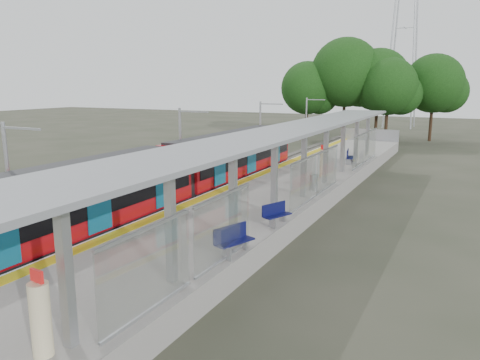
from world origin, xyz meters
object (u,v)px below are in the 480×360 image
bench_far (349,156)px  litter_bin (314,183)px  bench_near (233,239)px  bench_mid (276,213)px  train (173,174)px  info_pillar_far (323,163)px  info_pillar_near (41,319)px

bench_far → litter_bin: 10.05m
bench_near → bench_mid: 3.91m
litter_bin → bench_near: bearing=-87.1°
train → litter_bin: train is taller
info_pillar_far → bench_near: bearing=-71.8°
bench_mid → litter_bin: size_ratio=1.54×
bench_far → train: bearing=-124.0°
bench_near → litter_bin: bearing=112.9°
info_pillar_far → litter_bin: bearing=-67.0°
info_pillar_near → info_pillar_far: (-0.40, 22.28, 0.02)m
train → info_pillar_near: train is taller
bench_mid → train: bearing=-179.4°
bench_far → litter_bin: (0.47, -10.04, -0.08)m
bench_far → litter_bin: bench_far is taller
bench_near → bench_far: 20.84m
bench_far → bench_mid: bearing=-97.2°
info_pillar_near → litter_bin: size_ratio=2.18×
train → info_pillar_near: 15.40m
info_pillar_far → litter_bin: info_pillar_far is taller
info_pillar_near → litter_bin: info_pillar_near is taller
train → bench_near: 9.80m
train → bench_mid: train is taller
bench_far → info_pillar_far: (-0.23, -5.89, 0.34)m
bench_far → info_pillar_far: info_pillar_far is taller
train → info_pillar_far: train is taller
bench_far → bench_near: bearing=-97.9°
info_pillar_far → info_pillar_near: bearing=-75.6°
litter_bin → bench_far: bearing=92.7°
bench_near → bench_far: (-1.01, 20.82, -0.00)m
bench_mid → litter_bin: bearing=116.8°
info_pillar_near → bench_near: bearing=90.6°
train → bench_far: size_ratio=17.79×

